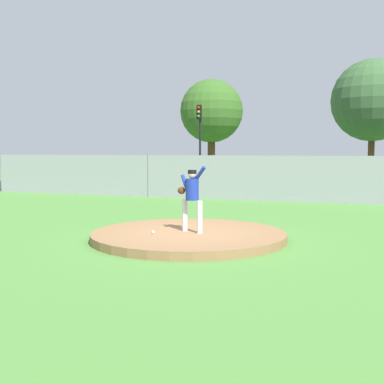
{
  "coord_description": "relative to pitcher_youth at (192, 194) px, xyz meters",
  "views": [
    {
      "loc": [
        4.17,
        -11.14,
        2.18
      ],
      "look_at": [
        -0.44,
        1.44,
        1.06
      ],
      "focal_mm": 45.74,
      "sensor_mm": 36.0,
      "label": 1
    }
  ],
  "objects": [
    {
      "name": "parked_car_charcoal",
      "position": [
        -0.14,
        14.29,
        -0.34
      ],
      "size": [
        1.97,
        4.3,
        1.71
      ],
      "color": "#232328",
      "rests_on": "ground_plane"
    },
    {
      "name": "chainlink_fence",
      "position": [
        -0.08,
        10.01,
        -0.15
      ],
      "size": [
        29.1,
        0.07,
        2.09
      ],
      "color": "gray",
      "rests_on": "ground_plane"
    },
    {
      "name": "traffic_cone_orange",
      "position": [
        -10.44,
        15.13,
        -0.89
      ],
      "size": [
        0.4,
        0.4,
        0.55
      ],
      "color": "orange",
      "rests_on": "asphalt_strip"
    },
    {
      "name": "parked_car_white",
      "position": [
        -2.81,
        14.58,
        -0.36
      ],
      "size": [
        1.94,
        4.13,
        1.65
      ],
      "color": "silver",
      "rests_on": "ground_plane"
    },
    {
      "name": "traffic_light_near",
      "position": [
        -6.2,
        18.36,
        2.32
      ],
      "size": [
        0.28,
        0.46,
        5.09
      ],
      "color": "black",
      "rests_on": "ground_plane"
    },
    {
      "name": "asphalt_strip",
      "position": [
        -0.08,
        14.51,
        -1.14
      ],
      "size": [
        44.0,
        7.0,
        0.01
      ],
      "primitive_type": "cube",
      "color": "#2B2B2D",
      "rests_on": "ground_plane"
    },
    {
      "name": "baseball",
      "position": [
        -0.79,
        -0.54,
        -0.91
      ],
      "size": [
        0.07,
        0.07,
        0.07
      ],
      "primitive_type": "sphere",
      "color": "white",
      "rests_on": "pitchers_mound"
    },
    {
      "name": "tree_bushy_near",
      "position": [
        -7.32,
        24.29,
        4.02
      ],
      "size": [
        4.74,
        4.74,
        7.57
      ],
      "color": "#4C331E",
      "rests_on": "ground_plane"
    },
    {
      "name": "tree_leaning_west",
      "position": [
        4.07,
        22.88,
        4.3
      ],
      "size": [
        5.29,
        5.29,
        8.11
      ],
      "color": "#4C331E",
      "rests_on": "ground_plane"
    },
    {
      "name": "pitchers_mound",
      "position": [
        -0.08,
        0.01,
        -1.05
      ],
      "size": [
        4.78,
        4.78,
        0.2
      ],
      "primitive_type": "cylinder",
      "color": "olive",
      "rests_on": "ground_plane"
    },
    {
      "name": "pitcher_youth",
      "position": [
        0.0,
        0.0,
        0.0
      ],
      "size": [
        0.79,
        0.35,
        1.64
      ],
      "color": "silver",
      "rests_on": "pitchers_mound"
    },
    {
      "name": "ground_plane",
      "position": [
        -0.08,
        6.01,
        -1.15
      ],
      "size": [
        80.0,
        80.0,
        0.0
      ],
      "primitive_type": "plane",
      "color": "#4C8438"
    }
  ]
}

